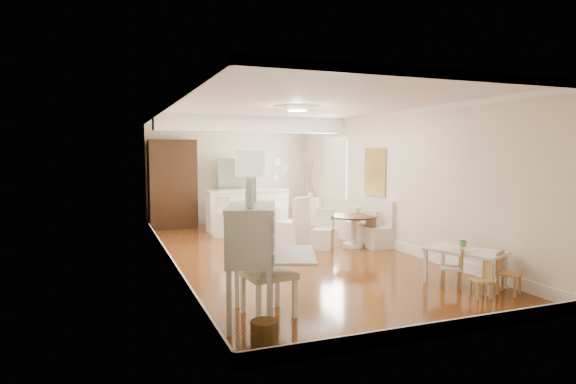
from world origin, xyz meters
TOP-DOWN VIEW (x-y plane):
  - room at (0.04, 0.32)m, footprint 9.00×9.04m
  - secretary_bureau at (-1.70, -3.26)m, footprint 1.38×1.39m
  - gustavian_armchair at (-1.46, -3.15)m, footprint 0.67×0.67m
  - wicker_basket at (-1.82, -4.08)m, footprint 0.33×0.33m
  - kids_table at (1.67, -2.95)m, footprint 1.02×1.24m
  - kids_chair_a at (1.46, -3.52)m, footprint 0.29×0.29m
  - kids_chair_b at (1.40, -3.00)m, footprint 0.41×0.41m
  - kids_chair_c at (1.94, -3.53)m, footprint 0.39×0.39m
  - banquette at (1.99, 0.50)m, footprint 0.52×1.60m
  - dining_table at (1.55, 0.21)m, footprint 1.14×1.14m
  - slip_chair_near at (0.89, 0.28)m, footprint 0.55×0.55m
  - slip_chair_far at (0.40, 0.73)m, footprint 0.70×0.70m
  - breakfast_counter at (0.10, 3.10)m, footprint 2.05×0.65m
  - bar_stool_left at (-0.72, 2.35)m, footprint 0.49×0.49m
  - bar_stool_right at (0.63, 2.88)m, footprint 0.41×0.41m
  - pantry_cabinet at (-1.60, 4.18)m, footprint 1.20×0.60m
  - fridge at (0.30, 4.15)m, footprint 0.75×0.65m
  - sideboard at (2.00, 3.48)m, footprint 0.62×0.85m
  - pencil_cup at (1.82, -2.73)m, footprint 0.14×0.14m
  - branch_vase at (2.00, 3.52)m, footprint 0.21×0.21m

SIDE VIEW (x-z plane):
  - wicker_basket at x=-1.82m, z-range 0.00..0.28m
  - kids_chair_a at x=1.46m, z-range 0.00..0.49m
  - kids_table at x=1.67m, z-range 0.00..0.54m
  - kids_chair_c at x=1.94m, z-range 0.00..0.59m
  - kids_chair_b at x=1.40m, z-range 0.00..0.61m
  - dining_table at x=1.55m, z-range 0.00..0.66m
  - sideboard at x=2.00m, z-range 0.00..0.74m
  - slip_chair_near at x=0.89m, z-range 0.00..0.82m
  - bar_stool_left at x=-0.72m, z-range 0.00..0.95m
  - bar_stool_right at x=0.63m, z-range 0.00..0.96m
  - banquette at x=1.99m, z-range 0.00..0.98m
  - breakfast_counter at x=0.10m, z-range 0.00..1.03m
  - gustavian_armchair at x=-1.46m, z-range 0.00..1.05m
  - slip_chair_far at x=0.40m, z-range 0.00..1.05m
  - pencil_cup at x=1.82m, z-range 0.54..0.63m
  - secretary_bureau at x=-1.70m, z-range 0.00..1.37m
  - branch_vase at x=2.00m, z-range 0.74..0.91m
  - fridge at x=0.30m, z-range 0.00..1.80m
  - pantry_cabinet at x=-1.60m, z-range 0.00..2.30m
  - room at x=0.04m, z-range 0.57..3.39m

